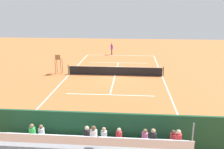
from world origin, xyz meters
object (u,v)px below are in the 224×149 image
at_px(tennis_net, 115,71).
at_px(tennis_racket, 107,54).
at_px(courtside_bench, 159,134).
at_px(equipment_bag, 122,139).
at_px(tennis_ball_near, 106,57).
at_px(umpire_chair, 58,62).
at_px(tennis_player, 112,48).
at_px(bleacher_stand, 95,145).

height_order(tennis_net, tennis_racket, tennis_net).
bearing_deg(tennis_racket, courtside_bench, 102.04).
distance_m(courtside_bench, tennis_racket, 25.92).
bearing_deg(equipment_bag, tennis_ball_near, -81.81).
bearing_deg(tennis_ball_near, umpire_chair, 65.88).
bearing_deg(courtside_bench, equipment_bag, 3.64).
bearing_deg(courtside_bench, tennis_player, -79.32).
xyz_separation_m(tennis_net, courtside_bench, (-3.33, 13.27, 0.06)).
bearing_deg(courtside_bench, umpire_chair, -54.64).
relative_size(tennis_net, tennis_ball_near, 156.06).
bearing_deg(bleacher_stand, courtside_bench, -147.27).
relative_size(bleacher_stand, courtside_bench, 5.03).
distance_m(bleacher_stand, courtside_bench, 3.80).
relative_size(bleacher_stand, tennis_ball_near, 137.27).
bearing_deg(umpire_chair, tennis_ball_near, -114.12).
xyz_separation_m(equipment_bag, tennis_ball_near, (3.31, -22.97, -0.15)).
relative_size(courtside_bench, tennis_racket, 3.08).
distance_m(umpire_chair, tennis_racket, 12.67).
distance_m(tennis_net, bleacher_stand, 15.32).
xyz_separation_m(courtside_bench, equipment_bag, (2.02, 0.13, -0.38)).
bearing_deg(tennis_net, umpire_chair, -1.50).
bearing_deg(courtside_bench, bleacher_stand, 32.73).
relative_size(courtside_bench, equipment_bag, 2.00).
xyz_separation_m(umpire_chair, equipment_bag, (-7.52, 13.56, -1.13)).
height_order(tennis_player, tennis_ball_near, tennis_player).
height_order(tennis_net, bleacher_stand, bleacher_stand).
xyz_separation_m(bleacher_stand, equipment_bag, (-1.16, -1.91, -0.76)).
xyz_separation_m(umpire_chair, tennis_racket, (-4.13, -11.91, -1.30)).
distance_m(courtside_bench, tennis_player, 25.19).
relative_size(equipment_bag, tennis_player, 0.47).
xyz_separation_m(bleacher_stand, umpire_chair, (6.35, -15.48, 0.37)).
distance_m(bleacher_stand, equipment_bag, 2.37).
distance_m(umpire_chair, courtside_bench, 16.49).
bearing_deg(tennis_ball_near, tennis_racket, -88.08).
xyz_separation_m(tennis_player, tennis_ball_near, (0.65, 1.90, -0.98)).
height_order(equipment_bag, tennis_player, tennis_player).
xyz_separation_m(tennis_net, bleacher_stand, (-0.15, 15.31, 0.44)).
relative_size(umpire_chair, tennis_ball_near, 32.42).
height_order(courtside_bench, tennis_ball_near, courtside_bench).
bearing_deg(umpire_chair, bleacher_stand, 112.32).
distance_m(umpire_chair, tennis_player, 12.32).
xyz_separation_m(tennis_net, umpire_chair, (6.20, -0.16, 0.81)).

